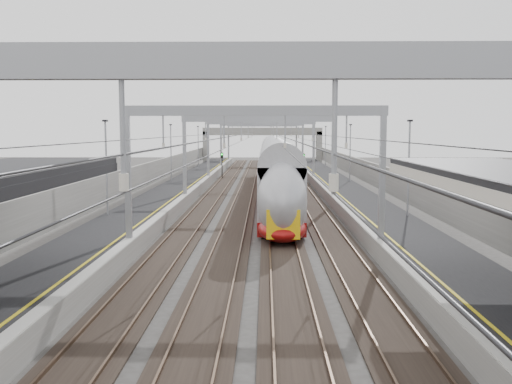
{
  "coord_description": "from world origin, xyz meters",
  "views": [
    {
      "loc": [
        0.52,
        -6.09,
        6.39
      ],
      "look_at": [
        0.0,
        26.38,
        2.88
      ],
      "focal_mm": 40.0,
      "sensor_mm": 36.0,
      "label": 1
    }
  ],
  "objects": [
    {
      "name": "overbridge",
      "position": [
        0.0,
        100.0,
        5.31
      ],
      "size": [
        22.0,
        2.2,
        6.9
      ],
      "color": "slate",
      "rests_on": "ground"
    },
    {
      "name": "platform_right",
      "position": [
        8.0,
        45.0,
        0.5
      ],
      "size": [
        4.0,
        120.0,
        1.0
      ],
      "primitive_type": "cube",
      "color": "black",
      "rests_on": "ground"
    },
    {
      "name": "wall_right",
      "position": [
        11.2,
        45.0,
        1.6
      ],
      "size": [
        0.3,
        120.0,
        3.2
      ],
      "primitive_type": "cube",
      "color": "slate",
      "rests_on": "ground"
    },
    {
      "name": "wall_left",
      "position": [
        -11.2,
        45.0,
        1.6
      ],
      "size": [
        0.3,
        120.0,
        3.2
      ],
      "primitive_type": "cube",
      "color": "slate",
      "rests_on": "ground"
    },
    {
      "name": "tracks",
      "position": [
        0.0,
        45.0,
        0.05
      ],
      "size": [
        11.4,
        140.0,
        0.2
      ],
      "color": "black",
      "rests_on": "ground"
    },
    {
      "name": "signal_red_near",
      "position": [
        3.2,
        71.98,
        2.42
      ],
      "size": [
        0.32,
        0.32,
        3.48
      ],
      "color": "black",
      "rests_on": "ground"
    },
    {
      "name": "signal_green",
      "position": [
        -5.2,
        69.26,
        2.42
      ],
      "size": [
        0.32,
        0.32,
        3.48
      ],
      "color": "black",
      "rests_on": "ground"
    },
    {
      "name": "platform_left",
      "position": [
        -8.0,
        45.0,
        0.5
      ],
      "size": [
        4.0,
        120.0,
        1.0
      ],
      "primitive_type": "cube",
      "color": "black",
      "rests_on": "ground"
    },
    {
      "name": "signal_red_far",
      "position": [
        5.4,
        66.2,
        2.42
      ],
      "size": [
        0.32,
        0.32,
        3.48
      ],
      "color": "black",
      "rests_on": "ground"
    },
    {
      "name": "train",
      "position": [
        1.5,
        48.47,
        2.22
      ],
      "size": [
        2.88,
        52.5,
        4.55
      ],
      "color": "#990F0D",
      "rests_on": "ground"
    },
    {
      "name": "overhead_line",
      "position": [
        0.0,
        51.62,
        6.14
      ],
      "size": [
        13.0,
        140.0,
        6.6
      ],
      "color": "gray",
      "rests_on": "platform_left"
    }
  ]
}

